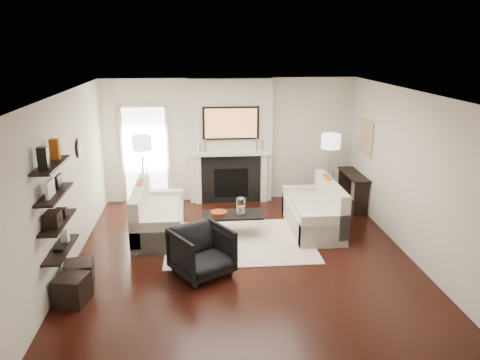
{
  "coord_description": "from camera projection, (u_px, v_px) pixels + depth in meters",
  "views": [
    {
      "loc": [
        -0.7,
        -7.08,
        3.45
      ],
      "look_at": [
        0.0,
        0.6,
        1.15
      ],
      "focal_mm": 35.0,
      "sensor_mm": 36.0,
      "label": 1
    }
  ],
  "objects": [
    {
      "name": "lamp_right_leg_b",
      "position": [
        325.0,
        179.0,
        10.04
      ],
      "size": [
        0.14,
        0.22,
        1.23
      ],
      "primitive_type": "cylinder",
      "rotation": [
        0.18,
        0.0,
        0.52
      ],
      "color": "silver",
      "rests_on": "floor"
    },
    {
      "name": "loveseat_left_back",
      "position": [
        140.0,
        209.0,
        8.49
      ],
      "size": [
        0.18,
        1.8,
        0.8
      ],
      "primitive_type": "cube",
      "color": "beige",
      "rests_on": "floor"
    },
    {
      "name": "mantel_pilaster_l",
      "position": [
        198.0,
        180.0,
        10.17
      ],
      "size": [
        0.12,
        0.08,
        1.1
      ],
      "primitive_type": "cube",
      "color": "white",
      "rests_on": "floor"
    },
    {
      "name": "console_leg_n",
      "position": [
        361.0,
        200.0,
        9.49
      ],
      "size": [
        0.3,
        0.04,
        0.71
      ],
      "primitive_type": "cube",
      "color": "black",
      "rests_on": "floor"
    },
    {
      "name": "decor_frame_b",
      "position": [
        59.0,
        181.0,
        6.4
      ],
      "size": [
        0.04,
        0.22,
        0.18
      ],
      "primitive_type": "cube",
      "color": "black",
      "rests_on": "shelf_upper"
    },
    {
      "name": "fireplace_surround",
      "position": [
        231.0,
        180.0,
        10.27
      ],
      "size": [
        1.3,
        0.02,
        1.04
      ],
      "primitive_type": "cube",
      "color": "black",
      "rests_on": "floor"
    },
    {
      "name": "mantel_pilaster_r",
      "position": [
        264.0,
        178.0,
        10.3
      ],
      "size": [
        0.12,
        0.08,
        1.1
      ],
      "primitive_type": "cube",
      "color": "white",
      "rests_on": "floor"
    },
    {
      "name": "lamp_right_leg_c",
      "position": [
        327.0,
        182.0,
        9.86
      ],
      "size": [
        0.14,
        0.22,
        1.23
      ],
      "primitive_type": "cylinder",
      "rotation": [
        0.18,
        0.0,
        2.62
      ],
      "color": "silver",
      "rests_on": "floor"
    },
    {
      "name": "room_envelope",
      "position": [
        243.0,
        179.0,
        7.42
      ],
      "size": [
        6.0,
        6.0,
        6.0
      ],
      "color": "black",
      "rests_on": "ground"
    },
    {
      "name": "loveseat_right_back",
      "position": [
        331.0,
        202.0,
        8.82
      ],
      "size": [
        0.18,
        1.8,
        0.8
      ],
      "primitive_type": "cube",
      "color": "beige",
      "rests_on": "floor"
    },
    {
      "name": "decor_books",
      "position": [
        60.0,
        248.0,
        6.38
      ],
      "size": [
        0.14,
        0.2,
        0.05
      ],
      "primitive_type": "cube",
      "color": "black",
      "rests_on": "shelf_bottom"
    },
    {
      "name": "wall_art",
      "position": [
        366.0,
        138.0,
        9.56
      ],
      "size": [
        0.03,
        0.7,
        0.7
      ],
      "primitive_type": "cube",
      "color": "tan",
      "rests_on": "wall_right"
    },
    {
      "name": "hurricane_glass",
      "position": [
        241.0,
        206.0,
        8.52
      ],
      "size": [
        0.17,
        0.17,
        0.3
      ],
      "primitive_type": "cylinder",
      "color": "white",
      "rests_on": "coffee_table"
    },
    {
      "name": "coffee_leg_se",
      "position": [
        258.0,
        220.0,
        8.86
      ],
      "size": [
        0.02,
        0.02,
        0.38
      ],
      "primitive_type": "cylinder",
      "color": "silver",
      "rests_on": "floor"
    },
    {
      "name": "door_trim_l",
      "position": [
        123.0,
        156.0,
        10.13
      ],
      "size": [
        0.06,
        0.06,
        2.16
      ],
      "primitive_type": "cube",
      "color": "white",
      "rests_on": "floor"
    },
    {
      "name": "decor_box_tall",
      "position": [
        65.0,
        235.0,
        6.62
      ],
      "size": [
        0.1,
        0.1,
        0.18
      ],
      "primitive_type": "cube",
      "color": "white",
      "rests_on": "shelf_bottom"
    },
    {
      "name": "rug",
      "position": [
        239.0,
        242.0,
        8.36
      ],
      "size": [
        2.6,
        2.0,
        0.01
      ],
      "primitive_type": "cube",
      "color": "beige",
      "rests_on": "floor"
    },
    {
      "name": "decor_magfile_b",
      "position": [
        55.0,
        149.0,
        6.26
      ],
      "size": [
        0.12,
        0.1,
        0.28
      ],
      "primitive_type": "cube",
      "color": "#974C12",
      "rests_on": "shelf_top"
    },
    {
      "name": "coffee_leg_nw",
      "position": [
        206.0,
        231.0,
        8.35
      ],
      "size": [
        0.02,
        0.02,
        0.38
      ],
      "primitive_type": "cylinder",
      "color": "silver",
      "rests_on": "floor"
    },
    {
      "name": "coffee_leg_ne",
      "position": [
        261.0,
        229.0,
        8.44
      ],
      "size": [
        0.02,
        0.02,
        0.38
      ],
      "primitive_type": "cylinder",
      "color": "silver",
      "rests_on": "floor"
    },
    {
      "name": "ottoman_far",
      "position": [
        72.0,
        290.0,
        6.36
      ],
      "size": [
        0.48,
        0.48,
        0.4
      ],
      "primitive_type": "cube",
      "rotation": [
        0.0,
        0.0,
        -0.23
      ],
      "color": "black",
      "rests_on": "floor"
    },
    {
      "name": "candlestick_l_tall",
      "position": [
        205.0,
        146.0,
        9.96
      ],
      "size": [
        0.04,
        0.04,
        0.3
      ],
      "primitive_type": "cylinder",
      "color": "silver",
      "rests_on": "mantel_shelf"
    },
    {
      "name": "door_trim_top",
      "position": [
        143.0,
        106.0,
        9.86
      ],
      "size": [
        1.02,
        0.06,
        0.06
      ],
      "primitive_type": "cube",
      "color": "white",
      "rests_on": "wall_back"
    },
    {
      "name": "hallway_panel",
      "position": [
        146.0,
        156.0,
        10.19
      ],
      "size": [
        0.9,
        0.02,
        2.1
      ],
      "primitive_type": "cube",
      "color": "white",
      "rests_on": "floor"
    },
    {
      "name": "tv_screen",
      "position": [
        231.0,
        123.0,
        9.86
      ],
      "size": [
        1.1,
        0.0,
        0.62
      ],
      "primitive_type": "cube",
      "color": "#BF723F",
      "rests_on": "tv_body"
    },
    {
      "name": "loveseat_left_cushion",
      "position": [
        162.0,
        211.0,
        8.54
      ],
      "size": [
        0.63,
        1.44,
        0.1
      ],
      "primitive_type": "cube",
      "color": "beige",
      "rests_on": "loveseat_left_base"
    },
    {
      "name": "coffee_table",
      "position": [
        233.0,
        215.0,
        8.55
      ],
      "size": [
        1.1,
        0.55,
        0.04
      ],
      "primitive_type": "cube",
      "color": "black",
      "rests_on": "floor"
    },
    {
      "name": "candlestick_r_short",
      "position": [
        262.0,
        146.0,
        10.08
      ],
      "size": [
        0.04,
        0.04,
        0.24
      ],
      "primitive_type": "cylinder",
      "color": "silver",
      "rests_on": "mantel_shelf"
    },
    {
      "name": "lamp_left_post",
      "position": [
        144.0,
        183.0,
        9.79
      ],
      "size": [
        0.02,
        0.02,
        1.2
      ],
      "primitive_type": "cylinder",
      "color": "silver",
      "rests_on": "floor"
    },
    {
      "name": "tv_body",
      "position": [
        231.0,
        123.0,
        9.89
      ],
      "size": [
        1.2,
        0.06,
        0.7
      ],
      "primitive_type": "cube",
      "color": "black",
      "rests_on": "chimney_breast"
    },
    {
      "name": "shelf_lower",
      "position": [
        58.0,
        222.0,
        6.31
      ],
      "size": [
        0.25,
        1.0,
        0.04
      ],
      "primitive_type": "cube",
      "color": "black",
      "rests_on": "wall_left"
    },
    {
      "name": "copper_bowl",
      "position": [
        219.0,
        213.0,
        8.51
      ],
      "size": [
        0.31,
        0.31,
        0.05
      ],
      "primitive_type": "cylinder",
      "color": "#AF4E1D",
      "rests_on": "coffee_table"
    },
    {
      "name": "coffee_leg_sw",
      "position": [
        205.0,
        222.0,
        8.77
      ],
      "size": [
        0.02,
        0.02,
        0.38
      ],
      "primitive_type": "cylinder",
      "color": "silver",
      "rests_on": "floor"
    },
    {
      "name": "shelf_bottom",
      "position": [
        61.0,
        249.0,
        6.42
      ],
      "size": [
        0.25,
        1.0,
        0.03
      ],
      "primitive_type": "cube",
      "color": "black",
      "rests_on": "wall_left"
    },
    {
      "name": "console_leg_s",
      "position": [
        345.0,
        184.0,
        10.54
      ],
      "size": [
        0.3,
        0.04,
        0.71
      ],
      "primitive_type": "cube",
      "color": "black",
      "rests_on": "floor"
    },
    {
      "name": "pillow_left_charcoal",
      "position": [
        137.0,
        204.0,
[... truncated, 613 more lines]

